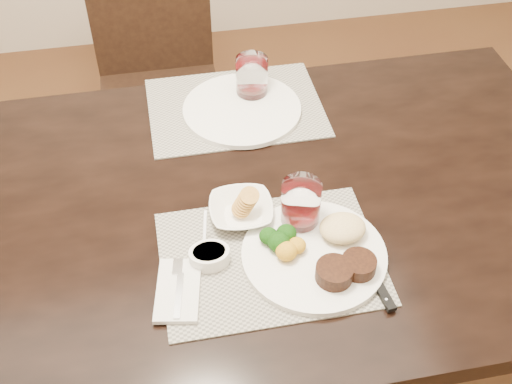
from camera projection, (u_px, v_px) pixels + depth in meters
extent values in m
plane|color=#4E2C19|center=(200.00, 377.00, 1.98)|extent=(4.50, 4.50, 0.00)
cube|color=black|center=(181.00, 217.00, 1.47)|extent=(2.00, 1.00, 0.05)
cube|color=black|center=(450.00, 165.00, 2.15)|extent=(0.08, 0.08, 0.70)
cube|color=black|center=(162.00, 102.00, 2.27)|extent=(0.42, 0.42, 0.04)
cube|color=black|center=(122.00, 188.00, 2.28)|extent=(0.04, 0.04, 0.41)
cube|color=black|center=(222.00, 175.00, 2.33)|extent=(0.04, 0.04, 0.41)
cube|color=black|center=(118.00, 126.00, 2.53)|extent=(0.04, 0.04, 0.41)
cube|color=black|center=(209.00, 115.00, 2.58)|extent=(0.04, 0.04, 0.41)
cube|color=black|center=(150.00, 12.00, 2.23)|extent=(0.42, 0.04, 0.45)
cube|color=gray|center=(270.00, 258.00, 1.35)|extent=(0.46, 0.34, 0.00)
cube|color=gray|center=(235.00, 107.00, 1.72)|extent=(0.46, 0.34, 0.00)
cylinder|color=white|center=(314.00, 255.00, 1.35)|extent=(0.31, 0.31, 0.01)
cylinder|color=black|center=(334.00, 273.00, 1.28)|extent=(0.08, 0.08, 0.03)
cylinder|color=black|center=(359.00, 265.00, 1.30)|extent=(0.07, 0.07, 0.03)
ellipsoid|color=#DDC885|center=(343.00, 228.00, 1.36)|extent=(0.10, 0.09, 0.04)
ellipsoid|color=#11420C|center=(279.00, 242.00, 1.34)|extent=(0.05, 0.05, 0.04)
ellipsoid|color=orange|center=(287.00, 251.00, 1.32)|extent=(0.05, 0.05, 0.04)
cube|color=silver|center=(178.00, 290.00, 1.28)|extent=(0.11, 0.17, 0.01)
cube|color=silver|center=(179.00, 295.00, 1.26)|extent=(0.03, 0.11, 0.00)
cube|color=silver|center=(178.00, 267.00, 1.32)|extent=(0.03, 0.04, 0.00)
cube|color=silver|center=(365.00, 253.00, 1.36)|extent=(0.03, 0.13, 0.00)
cube|color=black|center=(382.00, 292.00, 1.28)|extent=(0.03, 0.09, 0.01)
imported|color=white|center=(241.00, 211.00, 1.42)|extent=(0.15, 0.15, 0.03)
cylinder|color=#C3883D|center=(241.00, 203.00, 1.41)|extent=(0.04, 0.05, 0.04)
cylinder|color=white|center=(209.00, 256.00, 1.33)|extent=(0.09, 0.09, 0.03)
cylinder|color=#0B330C|center=(209.00, 253.00, 1.32)|extent=(0.07, 0.07, 0.01)
cube|color=silver|center=(205.00, 226.00, 1.35)|extent=(0.01, 0.06, 0.04)
cylinder|color=white|center=(301.00, 205.00, 1.38)|extent=(0.09, 0.09, 0.12)
cylinder|color=#370506|center=(300.00, 219.00, 1.41)|extent=(0.07, 0.07, 0.03)
cylinder|color=white|center=(242.00, 109.00, 1.70)|extent=(0.31, 0.31, 0.01)
cylinder|color=white|center=(252.00, 78.00, 1.71)|extent=(0.09, 0.09, 0.12)
cylinder|color=#370506|center=(252.00, 91.00, 1.74)|extent=(0.07, 0.07, 0.03)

